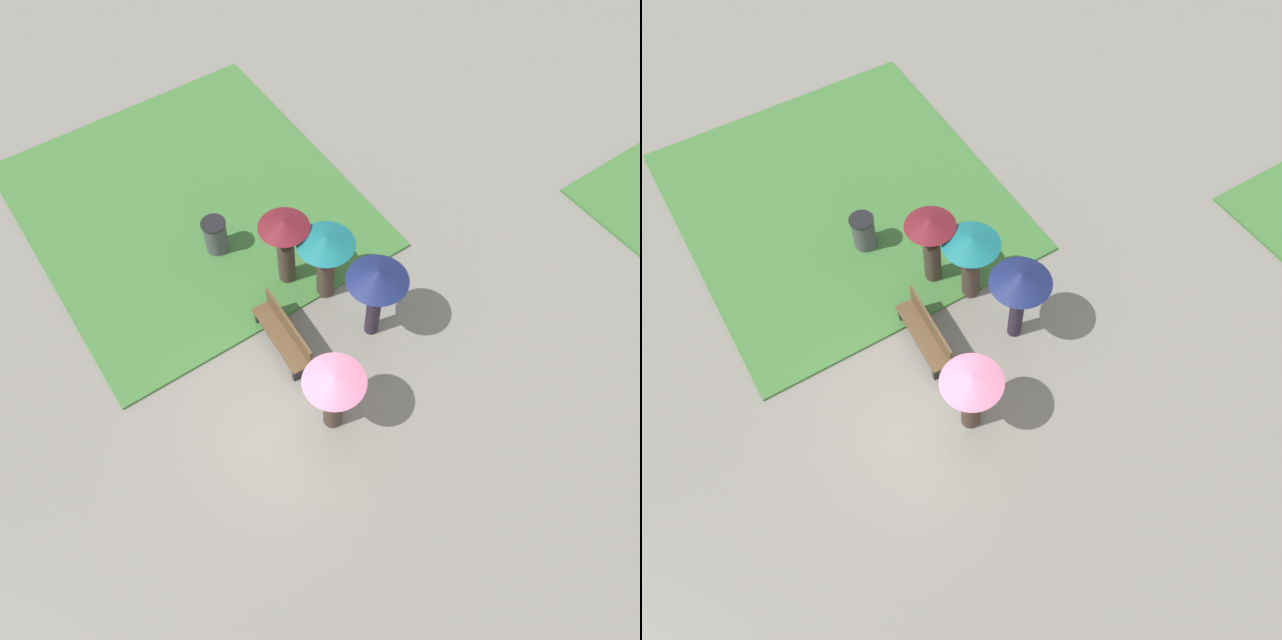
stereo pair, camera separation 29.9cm
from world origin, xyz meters
The scene contains 8 objects.
ground_plane centered at (0.00, 0.00, 0.00)m, with size 90.00×90.00×0.00m, color gray.
lawn_patch_near centered at (-5.68, 0.92, 0.03)m, with size 7.82×7.06×0.06m.
park_bench centered at (-1.21, 0.74, 0.47)m, with size 1.75×0.51×0.90m.
trash_bin centered at (-4.15, 0.85, 0.45)m, with size 0.55×0.55×0.89m.
crowd_person_maroon centered at (-2.60, 1.70, 1.28)m, with size 1.04×1.04×1.89m.
crowd_person_pink centered at (0.66, 0.60, 1.25)m, with size 1.12×1.12×1.80m.
crowd_person_teal centered at (-1.85, 2.18, 1.31)m, with size 1.17×1.17×1.82m.
crowd_person_navy centered at (-0.53, 2.41, 1.62)m, with size 1.19×1.19×2.03m.
Camera 1 is at (4.35, -2.23, 11.09)m, focal length 35.00 mm.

